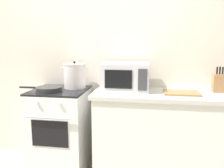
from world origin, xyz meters
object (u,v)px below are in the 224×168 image
Objects in this scene: stock_pot at (75,76)px; cutting_board at (182,93)px; microwave at (126,77)px; knife_block at (219,83)px; frying_pan at (49,89)px; stove at (61,129)px.

cutting_board is (1.18, -0.12, -0.13)m from stock_pot.
microwave is 0.98m from knife_block.
frying_pan is (-0.22, -0.23, -0.12)m from stock_pot.
frying_pan reaches higher than cutting_board.
stock_pot is 0.34m from frying_pan.
knife_block is at bearing 4.71° from stove.
stove is at bearing -175.29° from knife_block.
stock_pot is 1.24× the size of knife_block.
microwave reaches higher than stove.
stock_pot reaches higher than knife_block.
frying_pan is at bearing -133.84° from stock_pot.
stock_pot reaches higher than stove.
microwave reaches higher than knife_block.
stove is at bearing -179.95° from cutting_board.
microwave is at bearing -4.51° from stock_pot.
knife_block is (1.71, 0.14, 0.56)m from stove.
cutting_board reaches higher than stove.
stock_pot is 0.60m from microwave.
stove is 0.96m from microwave.
stock_pot is 1.57m from knife_block.
frying_pan reaches higher than stove.
knife_block reaches higher than frying_pan.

